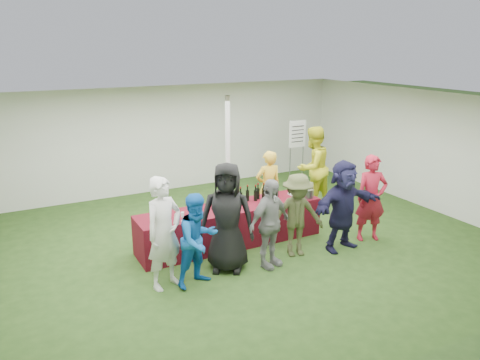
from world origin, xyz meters
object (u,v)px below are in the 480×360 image
customer_4 (297,215)px  wine_list_sign (297,139)px  dump_bucket (307,193)px  staff_pourer (268,187)px  customer_6 (371,198)px  staff_back (313,168)px  customer_2 (227,218)px  customer_0 (164,233)px  customer_3 (270,224)px  serving_table (231,225)px  customer_5 (343,206)px  customer_1 (198,240)px

customer_4 → wine_list_sign: bearing=68.7°
dump_bucket → staff_pourer: 0.93m
wine_list_sign → staff_pourer: wine_list_sign is taller
staff_pourer → customer_6: bearing=131.5°
staff_back → customer_2: bearing=17.7°
staff_pourer → customer_6: customer_6 is taller
customer_0 → staff_back: bearing=3.2°
wine_list_sign → customer_3: bearing=-129.7°
dump_bucket → wine_list_sign: (1.57, 2.68, 0.48)m
serving_table → customer_0: 1.98m
wine_list_sign → staff_back: (-0.55, -1.45, -0.36)m
staff_pourer → customer_2: bearing=45.5°
customer_0 → customer_2: (1.11, 0.07, 0.03)m
staff_pourer → customer_5: (0.54, -1.78, 0.06)m
customer_3 → customer_5: (1.57, -0.00, 0.07)m
serving_table → dump_bucket: (1.59, -0.22, 0.46)m
staff_pourer → customer_0: size_ratio=0.88×
customer_1 → customer_6: 3.65m
customer_3 → dump_bucket: bearing=16.5°
customer_5 → customer_6: size_ratio=1.01×
dump_bucket → staff_pourer: staff_pourer is taller
customer_3 → customer_5: bearing=-16.7°
wine_list_sign → customer_2: size_ratio=0.96×
wine_list_sign → customer_0: size_ratio=1.00×
staff_back → customer_2: size_ratio=1.02×
customer_1 → customer_5: 2.88m
staff_back → customer_4: (-1.79, -2.00, -0.19)m
serving_table → wine_list_sign: bearing=37.9°
staff_pourer → customer_0: (-2.83, -1.61, 0.11)m
customer_6 → customer_3: bearing=-159.8°
wine_list_sign → staff_back: 1.59m
serving_table → customer_4: (0.83, -0.99, 0.39)m
customer_3 → serving_table: bearing=81.6°
wine_list_sign → customer_6: size_ratio=1.06×
serving_table → customer_1: (-1.14, -1.16, 0.38)m
dump_bucket → customer_6: 1.23m
wine_list_sign → customer_6: (-0.66, -3.52, -0.47)m
serving_table → customer_2: (-0.52, -0.91, 0.56)m
staff_back → customer_3: (-2.45, -2.16, -0.17)m
wine_list_sign → customer_3: 4.73m
staff_pourer → serving_table: bearing=31.2°
staff_pourer → customer_4: 1.65m
wine_list_sign → staff_pourer: 2.75m
dump_bucket → customer_2: size_ratio=0.14×
customer_0 → customer_2: size_ratio=0.96×
serving_table → customer_2: bearing=-119.6°
customer_0 → customer_4: customer_0 is taller
customer_5 → customer_6: 0.78m
customer_3 → customer_4: size_ratio=1.03×
customer_0 → wine_list_sign: bearing=13.8°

